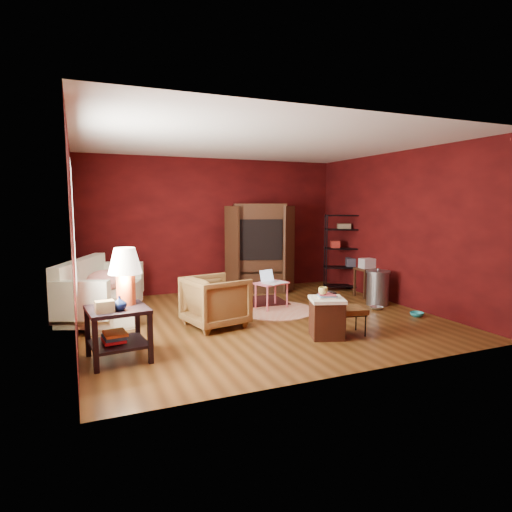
{
  "coord_description": "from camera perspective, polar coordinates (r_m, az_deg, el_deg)",
  "views": [
    {
      "loc": [
        -2.7,
        -6.22,
        1.84
      ],
      "look_at": [
        0.0,
        0.2,
        1.0
      ],
      "focal_mm": 30.0,
      "sensor_mm": 36.0,
      "label": 1
    }
  ],
  "objects": [
    {
      "name": "armchair",
      "position": [
        6.52,
        -5.41,
        -5.72
      ],
      "size": [
        0.93,
        0.97,
        0.85
      ],
      "primitive_type": "imported",
      "rotation": [
        0.0,
        0.0,
        1.79
      ],
      "color": "black",
      "rests_on": "ground"
    },
    {
      "name": "pet_bowl_turquoise",
      "position": [
        7.6,
        20.68,
        -6.74
      ],
      "size": [
        0.23,
        0.1,
        0.22
      ],
      "primitive_type": "imported",
      "rotation": [
        0.0,
        0.0,
        -0.12
      ],
      "color": "teal",
      "rests_on": "ground"
    },
    {
      "name": "sofa_cushions",
      "position": [
        7.41,
        -20.22,
        -4.51
      ],
      "size": [
        1.53,
        2.26,
        0.88
      ],
      "rotation": [
        0.0,
        0.0,
        -0.38
      ],
      "color": "white",
      "rests_on": "sofa"
    },
    {
      "name": "tv_armoire",
      "position": [
        9.0,
        0.48,
        1.32
      ],
      "size": [
        1.4,
        1.03,
        1.86
      ],
      "rotation": [
        0.0,
        0.0,
        -0.3
      ],
      "color": "#412212",
      "rests_on": "ground"
    },
    {
      "name": "footstool",
      "position": [
        6.27,
        12.58,
        -7.2
      ],
      "size": [
        0.44,
        0.44,
        0.38
      ],
      "rotation": [
        0.0,
        0.0,
        -0.19
      ],
      "color": "black",
      "rests_on": "ground"
    },
    {
      "name": "rug_round",
      "position": [
        7.55,
        2.38,
        -7.2
      ],
      "size": [
        1.89,
        1.89,
        0.01
      ],
      "rotation": [
        0.0,
        0.0,
        -0.42
      ],
      "color": "#F2E4C9",
      "rests_on": "ground"
    },
    {
      "name": "rug_oriental",
      "position": [
        8.11,
        -0.79,
        -6.12
      ],
      "size": [
        1.37,
        0.97,
        0.01
      ],
      "rotation": [
        0.0,
        0.0,
        -0.08
      ],
      "color": "#4D1514",
      "rests_on": "ground"
    },
    {
      "name": "room",
      "position": [
        6.77,
        0.39,
        3.17
      ],
      "size": [
        5.54,
        5.04,
        2.84
      ],
      "color": "brown",
      "rests_on": "ground"
    },
    {
      "name": "wire_shelving",
      "position": [
        9.37,
        11.64,
        0.93
      ],
      "size": [
        0.87,
        0.64,
        1.63
      ],
      "rotation": [
        0.0,
        0.0,
        -0.43
      ],
      "color": "black",
      "rests_on": "ground"
    },
    {
      "name": "mug",
      "position": [
        5.93,
        8.93,
        -4.48
      ],
      "size": [
        0.15,
        0.13,
        0.12
      ],
      "primitive_type": "imported",
      "rotation": [
        0.0,
        0.0,
        0.32
      ],
      "color": "#E0DA6D",
      "rests_on": "hamper"
    },
    {
      "name": "sofa",
      "position": [
        7.4,
        -20.11,
        -5.08
      ],
      "size": [
        0.79,
        1.9,
        0.72
      ],
      "primitive_type": "imported",
      "rotation": [
        0.0,
        0.0,
        1.71
      ],
      "color": "white",
      "rests_on": "ground"
    },
    {
      "name": "vase",
      "position": [
        5.16,
        -17.72,
        -6.05
      ],
      "size": [
        0.19,
        0.19,
        0.16
      ],
      "primitive_type": "imported",
      "rotation": [
        0.0,
        0.0,
        0.18
      ],
      "color": "#0C1840",
      "rests_on": "side_table"
    },
    {
      "name": "laptop_desk",
      "position": [
        7.6,
        2.04,
        -3.9
      ],
      "size": [
        0.64,
        0.55,
        0.68
      ],
      "rotation": [
        0.0,
        0.0,
        0.31
      ],
      "color": "pink",
      "rests_on": "ground"
    },
    {
      "name": "side_table",
      "position": [
        5.36,
        -17.5,
        -4.69
      ],
      "size": [
        0.74,
        0.74,
        1.33
      ],
      "rotation": [
        0.0,
        0.0,
        0.11
      ],
      "color": "black",
      "rests_on": "ground"
    },
    {
      "name": "small_stand",
      "position": [
        8.82,
        14.57,
        -1.58
      ],
      "size": [
        0.39,
        0.39,
        0.77
      ],
      "rotation": [
        0.0,
        0.0,
        -0.0
      ],
      "color": "#412212",
      "rests_on": "ground"
    },
    {
      "name": "pet_bowl_steel",
      "position": [
        7.86,
        15.78,
        -6.11
      ],
      "size": [
        0.22,
        0.08,
        0.22
      ],
      "primitive_type": "imported",
      "rotation": [
        0.0,
        0.0,
        -0.14
      ],
      "color": "#B4B8BB",
      "rests_on": "ground"
    },
    {
      "name": "hamper",
      "position": [
        6.07,
        9.42,
        -8.01
      ],
      "size": [
        0.58,
        0.58,
        0.64
      ],
      "rotation": [
        0.0,
        0.0,
        -0.34
      ],
      "color": "#461E10",
      "rests_on": "ground"
    },
    {
      "name": "trash_can",
      "position": [
        8.18,
        15.92,
        -4.08
      ],
      "size": [
        0.53,
        0.53,
        0.69
      ],
      "rotation": [
        0.0,
        0.0,
        -0.25
      ],
      "color": "gray",
      "rests_on": "ground"
    }
  ]
}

